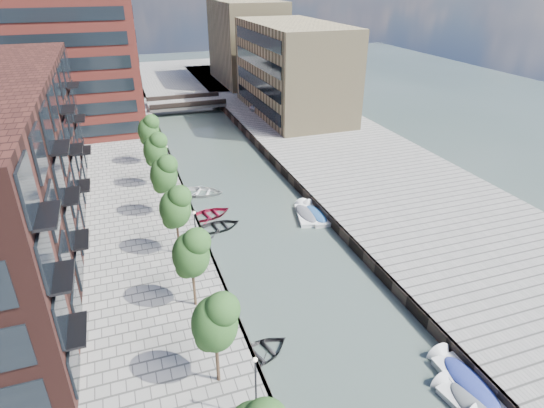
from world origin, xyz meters
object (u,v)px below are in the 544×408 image
motorboat_4 (305,213)px  car (259,109)px  sloop_3 (201,194)px  sloop_2 (210,216)px  motorboat_0 (464,380)px  tree_2 (191,252)px  tree_6 (148,129)px  tree_1 (214,321)px  tree_4 (164,173)px  tree_3 (175,206)px  motorboat_3 (314,214)px  sloop_1 (261,355)px  bridge (186,103)px  tree_5 (155,148)px  motorboat_1 (468,406)px  sloop_4 (219,229)px

motorboat_4 → car: size_ratio=1.32×
car → sloop_3: bearing=-143.2°
sloop_2 → car: size_ratio=1.16×
sloop_2 → motorboat_0: 27.13m
tree_2 → tree_6: (0.00, 28.00, 0.00)m
tree_1 → tree_4: size_ratio=1.00×
tree_2 → motorboat_4: tree_2 is taller
tree_3 → tree_4: 7.00m
tree_4 → motorboat_0: tree_4 is taller
tree_2 → motorboat_0: (13.77, -11.11, -5.09)m
motorboat_0 → motorboat_3: (0.16, 22.02, -0.02)m
motorboat_4 → motorboat_3: bearing=-25.7°
sloop_1 → motorboat_4: size_ratio=0.84×
bridge → motorboat_4: bearing=-83.8°
tree_4 → motorboat_4: (13.10, -2.69, -5.12)m
sloop_2 → tree_5: bearing=16.2°
motorboat_3 → motorboat_4: motorboat_4 is taller
tree_3 → motorboat_1: size_ratio=1.25×
bridge → motorboat_3: bearing=-82.8°
tree_3 → bridge: bearing=79.7°
tree_3 → motorboat_0: (13.77, -18.11, -5.09)m
tree_3 → tree_5: 14.00m
car → tree_6: bearing=-160.7°
tree_2 → tree_6: size_ratio=1.00×
tree_3 → tree_4: same height
motorboat_4 → bridge: bearing=96.2°
sloop_1 → sloop_2: sloop_2 is taller
tree_5 → motorboat_1: 36.32m
bridge → car: bridge is taller
tree_4 → sloop_3: size_ratio=1.19×
sloop_3 → motorboat_4: (8.97, -8.22, 0.19)m
tree_4 → car: (19.25, 31.50, -3.66)m
motorboat_0 → motorboat_3: size_ratio=1.11×
tree_4 → motorboat_4: bearing=-11.6°
bridge → motorboat_1: 66.75m
motorboat_4 → sloop_2: bearing=162.4°
motorboat_4 → motorboat_1: bearing=-90.8°
tree_6 → sloop_2: bearing=-73.8°
sloop_3 → sloop_1: bearing=-157.8°
tree_3 → car: (19.25, 38.50, -3.66)m
sloop_4 → motorboat_1: motorboat_1 is taller
tree_1 → motorboat_3: bearing=52.1°
sloop_3 → car: 30.10m
sloop_2 → motorboat_3: size_ratio=0.91×
sloop_4 → tree_1: bearing=158.0°
sloop_3 → car: bearing=-5.6°
tree_4 → motorboat_0: bearing=-61.3°
motorboat_3 → tree_2: bearing=-141.9°
tree_2 → motorboat_3: (13.94, 10.91, -5.12)m
tree_2 → tree_5: bearing=90.0°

